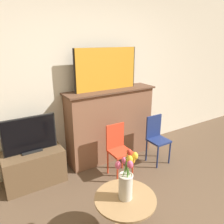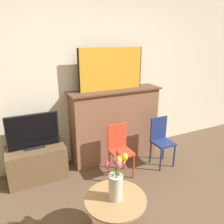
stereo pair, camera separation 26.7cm
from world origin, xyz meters
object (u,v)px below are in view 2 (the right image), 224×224
Objects in this scene: painting at (111,69)px; chair_red at (120,147)px; vase_tulips at (116,181)px; tv_monitor at (33,132)px; chair_blue at (161,138)px.

painting is 1.13m from chair_red.
painting reaches higher than chair_red.
tv_monitor is at bearing 111.46° from vase_tulips.
tv_monitor is 1.18m from chair_red.
painting is at bearing 77.33° from chair_red.
painting is 1.93× the size of vase_tulips.
chair_blue is at bearing 36.55° from vase_tulips.
tv_monitor is 1.47m from vase_tulips.
vase_tulips reaches higher than chair_blue.
tv_monitor is at bearing -177.14° from painting.
tv_monitor is 1.85m from chair_blue.
chair_red is 0.70m from chair_blue.
painting is at bearing 65.77° from vase_tulips.
tv_monitor is (-1.18, -0.06, -0.75)m from painting.
tv_monitor is 0.90× the size of chair_blue.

